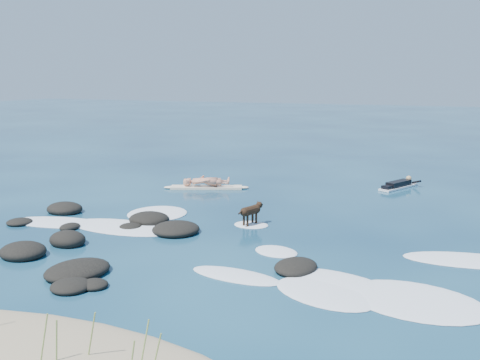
% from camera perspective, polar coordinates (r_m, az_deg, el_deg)
% --- Properties ---
extents(ground, '(160.00, 160.00, 0.00)m').
position_cam_1_polar(ground, '(15.51, -0.65, -6.25)').
color(ground, '#0A2642').
rests_on(ground, ground).
extents(dune_grass, '(4.20, 1.72, 1.19)m').
position_cam_1_polar(dune_grass, '(9.17, -23.26, -15.51)').
color(dune_grass, '#869E4C').
rests_on(dune_grass, ground).
extents(reef_rocks, '(14.71, 6.55, 0.49)m').
position_cam_1_polar(reef_rocks, '(15.57, -13.35, -6.10)').
color(reef_rocks, black).
rests_on(reef_rocks, ground).
extents(breaking_foam, '(15.66, 6.84, 0.12)m').
position_cam_1_polar(breaking_foam, '(14.47, 0.21, -7.48)').
color(breaking_foam, white).
rests_on(breaking_foam, ground).
extents(standing_surfer_rig, '(3.41, 1.71, 2.03)m').
position_cam_1_polar(standing_surfer_rig, '(22.24, -3.63, 1.09)').
color(standing_surfer_rig, '#F6E5C5').
rests_on(standing_surfer_rig, ground).
extents(paddling_surfer_rig, '(1.57, 2.39, 0.43)m').
position_cam_1_polar(paddling_surfer_rig, '(23.40, 16.60, -0.48)').
color(paddling_surfer_rig, white).
rests_on(paddling_surfer_rig, ground).
extents(dog, '(0.55, 1.12, 0.74)m').
position_cam_1_polar(dog, '(16.69, 1.22, -3.27)').
color(dog, black).
rests_on(dog, ground).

